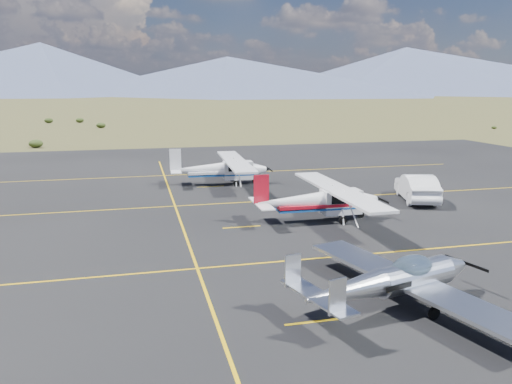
{
  "coord_description": "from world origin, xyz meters",
  "views": [
    {
      "loc": [
        -8.19,
        -17.03,
        7.21
      ],
      "look_at": [
        -1.96,
        8.61,
        1.6
      ],
      "focal_mm": 35.0,
      "sensor_mm": 36.0,
      "label": 1
    }
  ],
  "objects_px": {
    "aircraft_low_wing": "(396,280)",
    "aircraft_cessna": "(319,200)",
    "sedan": "(417,187)",
    "aircraft_plain": "(221,168)"
  },
  "relations": [
    {
      "from": "aircraft_low_wing",
      "to": "aircraft_cessna",
      "type": "relative_size",
      "value": 0.89
    },
    {
      "from": "aircraft_cessna",
      "to": "aircraft_low_wing",
      "type": "bearing_deg",
      "value": -97.62
    },
    {
      "from": "aircraft_low_wing",
      "to": "sedan",
      "type": "bearing_deg",
      "value": 41.64
    },
    {
      "from": "sedan",
      "to": "aircraft_cessna",
      "type": "bearing_deg",
      "value": 39.75
    },
    {
      "from": "sedan",
      "to": "aircraft_plain",
      "type": "bearing_deg",
      "value": -18.71
    },
    {
      "from": "aircraft_low_wing",
      "to": "sedan",
      "type": "distance_m",
      "value": 16.88
    },
    {
      "from": "aircraft_cessna",
      "to": "aircraft_plain",
      "type": "relative_size",
      "value": 0.97
    },
    {
      "from": "aircraft_cessna",
      "to": "aircraft_plain",
      "type": "bearing_deg",
      "value": 106.72
    },
    {
      "from": "aircraft_low_wing",
      "to": "aircraft_cessna",
      "type": "bearing_deg",
      "value": 67.47
    },
    {
      "from": "aircraft_low_wing",
      "to": "aircraft_plain",
      "type": "relative_size",
      "value": 0.86
    }
  ]
}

